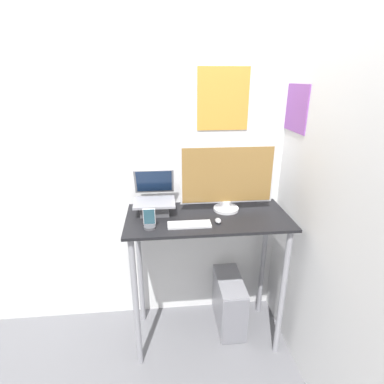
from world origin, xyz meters
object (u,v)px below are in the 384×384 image
laptop (155,202)px  cell_phone (149,222)px  mouse (218,221)px  monitor (227,179)px  computer_tower (229,302)px  keyboard (189,224)px

laptop → cell_phone: 0.24m
mouse → cell_phone: cell_phone is taller
monitor → computer_tower: monitor is taller
keyboard → cell_phone: cell_phone is taller
mouse → computer_tower: (0.15, 0.21, -0.85)m
monitor → computer_tower: (0.06, 0.01, -1.07)m
mouse → cell_phone: 0.44m
keyboard → cell_phone: bearing=-178.3°
laptop → computer_tower: bearing=-0.4°
laptop → cell_phone: laptop is taller
monitor → computer_tower: 1.07m
laptop → computer_tower: laptop is taller
computer_tower → keyboard: bearing=-146.6°
cell_phone → mouse: bearing=3.8°
laptop → keyboard: 0.33m
laptop → monitor: monitor is taller
monitor → keyboard: 0.42m
mouse → laptop: bearing=153.1°
monitor → mouse: (-0.09, -0.19, -0.22)m
mouse → cell_phone: size_ratio=0.47×
monitor → computer_tower: bearing=10.3°
computer_tower → cell_phone: bearing=-158.5°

